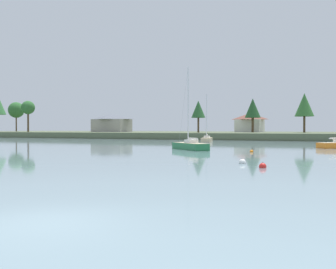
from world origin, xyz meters
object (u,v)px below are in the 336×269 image
object	(u,v)px
sailboat_sand	(207,141)
mooring_buoy_red	(263,167)
mooring_buoy_white	(242,162)
sailboat_green	(190,148)
mooring_buoy_orange	(252,152)

from	to	relation	value
sailboat_sand	mooring_buoy_red	world-z (taller)	sailboat_sand
mooring_buoy_white	sailboat_sand	bearing A→B (deg)	112.40
sailboat_green	sailboat_sand	bearing A→B (deg)	105.38
sailboat_sand	mooring_buoy_orange	distance (m)	33.33
sailboat_green	mooring_buoy_white	bearing A→B (deg)	-57.10
mooring_buoy_white	mooring_buoy_red	xyz separation A→B (m)	(1.98, -2.57, -0.00)
sailboat_green	mooring_buoy_white	world-z (taller)	sailboat_green
sailboat_sand	mooring_buoy_red	size ratio (longest dim) A/B	17.75
sailboat_green	sailboat_sand	xyz separation A→B (m)	(-7.59, 27.60, -0.01)
sailboat_sand	mooring_buoy_orange	world-z (taller)	sailboat_sand
sailboat_sand	mooring_buoy_red	bearing A→B (deg)	-66.63
sailboat_sand	mooring_buoy_red	xyz separation A→B (m)	(20.00, -46.29, -0.12)
sailboat_green	mooring_buoy_red	distance (m)	22.43
mooring_buoy_white	mooring_buoy_orange	bearing A→B (deg)	100.57
mooring_buoy_orange	mooring_buoy_red	distance (m)	17.34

